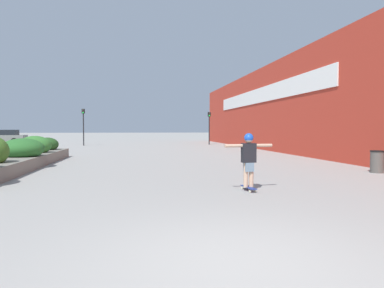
# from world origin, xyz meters

# --- Properties ---
(ground_plane) EXTENTS (300.00, 300.00, 0.00)m
(ground_plane) POSITION_xyz_m (0.00, 0.00, 0.00)
(ground_plane) COLOR gray
(building_wall_right) EXTENTS (0.67, 46.34, 6.34)m
(building_wall_right) POSITION_xyz_m (8.65, 17.50, 3.18)
(building_wall_right) COLOR #B23323
(building_wall_right) RESTS_ON ground_plane
(planter_box) EXTENTS (1.80, 11.77, 1.42)m
(planter_box) POSITION_xyz_m (-5.90, 10.63, 0.54)
(planter_box) COLOR slate
(planter_box) RESTS_ON ground_plane
(skateboard) EXTENTS (0.24, 0.73, 0.10)m
(skateboard) POSITION_xyz_m (1.66, 4.60, 0.07)
(skateboard) COLOR navy
(skateboard) RESTS_ON ground_plane
(skateboarder) EXTENTS (1.30, 0.24, 1.39)m
(skateboarder) POSITION_xyz_m (1.66, 4.60, 0.94)
(skateboarder) COLOR tan
(skateboarder) RESTS_ON skateboard
(trash_bin) EXTENTS (0.48, 0.48, 0.81)m
(trash_bin) POSITION_xyz_m (7.50, 7.38, 0.41)
(trash_bin) COLOR #514C47
(trash_bin) RESTS_ON ground_plane
(car_leftmost) EXTENTS (4.51, 1.90, 1.44)m
(car_leftmost) POSITION_xyz_m (16.81, 34.39, 0.76)
(car_leftmost) COLOR black
(car_leftmost) RESTS_ON ground_plane
(car_center_left) EXTENTS (4.63, 1.87, 1.52)m
(car_center_left) POSITION_xyz_m (-15.44, 35.79, 0.80)
(car_center_left) COLOR slate
(car_center_left) RESTS_ON ground_plane
(traffic_light_left) EXTENTS (0.28, 0.30, 3.55)m
(traffic_light_left) POSITION_xyz_m (-6.28, 30.43, 2.41)
(traffic_light_left) COLOR black
(traffic_light_left) RESTS_ON ground_plane
(traffic_light_right) EXTENTS (0.28, 0.30, 3.34)m
(traffic_light_right) POSITION_xyz_m (6.15, 30.52, 2.29)
(traffic_light_right) COLOR black
(traffic_light_right) RESTS_ON ground_plane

